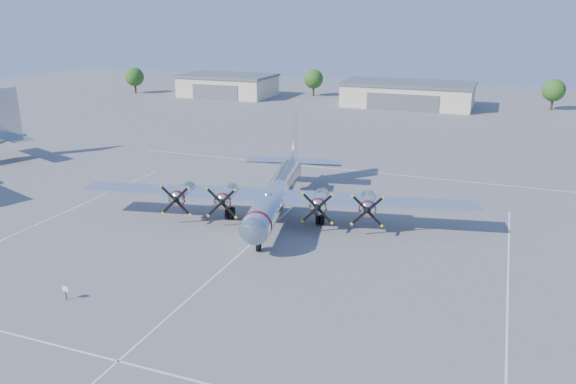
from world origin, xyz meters
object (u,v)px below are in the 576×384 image
(hangar_center, at_px, (408,94))
(tree_east, at_px, (554,90))
(main_bomber_b29, at_px, (278,215))
(tree_west, at_px, (314,79))
(hangar_west, at_px, (228,85))
(tree_far_west, at_px, (134,77))
(info_placard, at_px, (66,290))

(hangar_center, height_order, tree_east, tree_east)
(hangar_center, xyz_separation_m, main_bomber_b29, (-0.55, -76.73, -2.71))
(main_bomber_b29, bearing_deg, tree_west, 94.58)
(hangar_west, bearing_deg, hangar_center, -0.00)
(tree_east, bearing_deg, tree_west, 177.92)
(tree_far_west, xyz_separation_m, info_placard, (61.67, -95.01, -3.46))
(tree_west, relative_size, main_bomber_b29, 0.17)
(hangar_west, xyz_separation_m, tree_east, (75.00, 6.04, 1.51))
(tree_far_west, relative_size, tree_east, 1.00)
(hangar_west, bearing_deg, tree_east, 4.60)
(tree_west, height_order, tree_east, same)
(hangar_west, xyz_separation_m, main_bomber_b29, (44.45, -76.73, -2.71))
(hangar_west, bearing_deg, info_placard, -69.67)
(hangar_west, distance_m, main_bomber_b29, 88.71)
(info_placard, bearing_deg, tree_east, 75.41)
(info_placard, bearing_deg, main_bomber_b29, 76.19)
(tree_west, bearing_deg, tree_east, -2.08)
(tree_far_west, xyz_separation_m, tree_west, (45.00, 12.00, 0.00))
(tree_west, xyz_separation_m, main_bomber_b29, (24.45, -84.76, -4.22))
(hangar_west, relative_size, hangar_center, 0.79)
(hangar_west, height_order, hangar_center, same)
(tree_far_west, bearing_deg, hangar_center, 3.24)
(main_bomber_b29, height_order, info_placard, main_bomber_b29)
(hangar_center, distance_m, tree_far_west, 70.13)
(info_placard, bearing_deg, hangar_west, 115.79)
(tree_far_west, bearing_deg, info_placard, -57.01)
(tree_east, distance_m, info_placard, 111.84)
(tree_east, bearing_deg, tree_far_west, -174.29)
(tree_west, distance_m, tree_east, 55.04)
(main_bomber_b29, bearing_deg, info_placard, -120.78)
(tree_east, bearing_deg, main_bomber_b29, -110.26)
(info_placard, bearing_deg, tree_west, 104.32)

